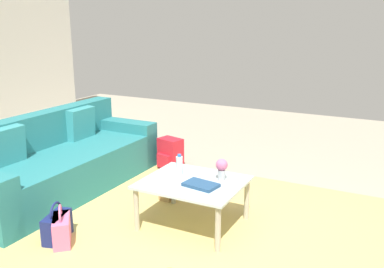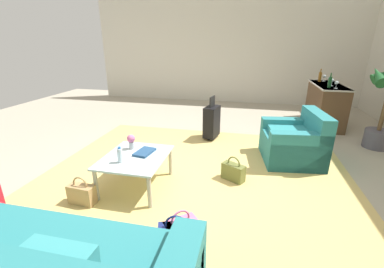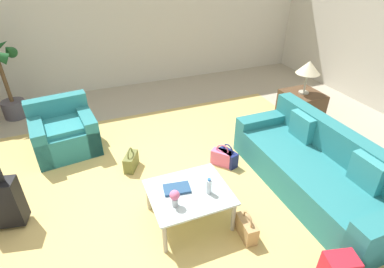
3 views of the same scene
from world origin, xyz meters
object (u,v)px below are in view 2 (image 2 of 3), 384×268
(wine_glass_leftmost, at_px, (324,77))
(suitcase_black, at_px, (212,121))
(coffee_table, at_px, (136,160))
(water_bottle, at_px, (120,155))
(wine_glass_rightmost, at_px, (337,83))
(handbag_olive, at_px, (233,172))
(bar_console, at_px, (325,104))
(wine_glass_right_of_centre, at_px, (332,81))
(handbag_navy, at_px, (176,236))
(flower_vase, at_px, (131,140))
(wine_bottle_green, at_px, (330,82))
(handbag_pink, at_px, (181,230))
(handbag_tan, at_px, (82,194))
(armchair, at_px, (296,143))
(coffee_table_book, at_px, (145,152))
(wine_glass_left_of_centre, at_px, (330,79))
(wine_bottle_amber, at_px, (320,77))

(wine_glass_leftmost, bearing_deg, suitcase_black, -50.06)
(coffee_table, distance_m, water_bottle, 0.27)
(wine_glass_rightmost, distance_m, handbag_olive, 3.27)
(bar_console, distance_m, wine_glass_leftmost, 0.76)
(wine_glass_leftmost, relative_size, wine_glass_right_of_centre, 1.00)
(handbag_navy, bearing_deg, wine_glass_rightmost, 149.67)
(flower_vase, distance_m, suitcase_black, 1.98)
(flower_vase, bearing_deg, wine_glass_right_of_centre, 133.72)
(wine_bottle_green, bearing_deg, handbag_pink, -28.80)
(wine_glass_leftmost, height_order, handbag_tan, wine_glass_leftmost)
(armchair, bearing_deg, coffee_table, -58.85)
(wine_glass_right_of_centre, xyz_separation_m, suitcase_black, (1.33, -2.40, -0.67))
(coffee_table_book, height_order, wine_glass_left_of_centre, wine_glass_left_of_centre)
(wine_glass_left_of_centre, height_order, wine_bottle_green, wine_bottle_green)
(coffee_table_book, height_order, handbag_navy, coffee_table_book)
(bar_console, height_order, handbag_olive, bar_console)
(handbag_tan, relative_size, handbag_olive, 1.00)
(wine_glass_right_of_centre, distance_m, handbag_olive, 3.55)
(bar_console, relative_size, handbag_olive, 4.22)
(coffee_table, relative_size, wine_glass_leftmost, 5.92)
(bar_console, distance_m, wine_bottle_green, 0.71)
(wine_glass_rightmost, relative_size, wine_bottle_green, 0.51)
(bar_console, xyz_separation_m, wine_bottle_amber, (-0.42, -0.11, 0.56))
(water_bottle, distance_m, flower_vase, 0.42)
(wine_glass_leftmost, distance_m, handbag_navy, 5.53)
(wine_glass_rightmost, distance_m, handbag_tan, 5.08)
(wine_glass_rightmost, distance_m, suitcase_black, 2.68)
(handbag_pink, xyz_separation_m, handbag_tan, (-0.35, -1.31, 0.00))
(wine_glass_rightmost, bearing_deg, handbag_navy, -30.33)
(wine_glass_left_of_centre, xyz_separation_m, wine_glass_rightmost, (0.69, -0.04, 0.00))
(coffee_table, xyz_separation_m, wine_bottle_green, (-3.08, 2.99, 0.65))
(flower_vase, relative_size, wine_bottle_green, 0.68)
(wine_bottle_green, bearing_deg, flower_vase, -47.71)
(wine_glass_left_of_centre, bearing_deg, wine_bottle_green, -14.02)
(bar_console, bearing_deg, armchair, -23.11)
(wine_glass_rightmost, bearing_deg, wine_bottle_green, -130.32)
(handbag_navy, height_order, handbag_olive, same)
(flower_vase, relative_size, wine_bottle_amber, 0.68)
(water_bottle, distance_m, handbag_tan, 0.63)
(handbag_navy, bearing_deg, wine_glass_leftmost, 155.03)
(wine_glass_right_of_centre, bearing_deg, wine_glass_rightmost, -0.85)
(handbag_olive, bearing_deg, wine_glass_leftmost, 152.43)
(handbag_tan, height_order, handbag_olive, same)
(handbag_tan, bearing_deg, wine_glass_leftmost, 141.58)
(coffee_table, bearing_deg, wine_glass_right_of_centre, 137.03)
(water_bottle, distance_m, wine_bottle_green, 4.53)
(wine_glass_left_of_centre, height_order, suitcase_black, wine_glass_left_of_centre)
(wine_glass_left_of_centre, bearing_deg, wine_glass_leftmost, -174.79)
(coffee_table, distance_m, wine_bottle_green, 4.34)
(wine_bottle_amber, height_order, handbag_pink, wine_bottle_amber)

